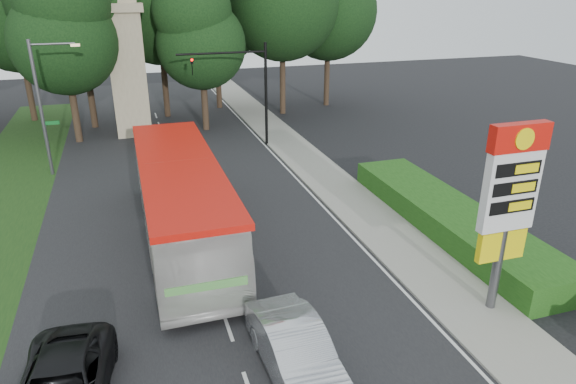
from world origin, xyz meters
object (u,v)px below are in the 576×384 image
object	(u,v)px
monument	(127,67)
transit_bus	(182,204)
gas_station_pylon	(510,195)
traffic_signal_mast	(247,81)
sedan_silver	(296,352)
streetlight_signs	(44,102)

from	to	relation	value
monument	transit_bus	bearing A→B (deg)	-85.90
gas_station_pylon	transit_bus	bearing A→B (deg)	138.90
traffic_signal_mast	sedan_silver	bearing A→B (deg)	-100.29
traffic_signal_mast	sedan_silver	size ratio (longest dim) A/B	1.44
streetlight_signs	monument	size ratio (longest dim) A/B	0.80
streetlight_signs	transit_bus	xyz separation A→B (m)	(6.38, -11.46, -2.54)
traffic_signal_mast	transit_bus	distance (m)	15.10
traffic_signal_mast	transit_bus	xyz separation A→B (m)	(-6.29, -13.45, -2.77)
transit_bus	sedan_silver	size ratio (longest dim) A/B	2.73
gas_station_pylon	monument	size ratio (longest dim) A/B	0.68
gas_station_pylon	monument	bearing A→B (deg)	111.80
streetlight_signs	sedan_silver	bearing A→B (deg)	-68.02
monument	gas_station_pylon	bearing A→B (deg)	-68.20
monument	sedan_silver	distance (m)	29.54
gas_station_pylon	streetlight_signs	distance (m)	25.74
monument	transit_bus	world-z (taller)	monument
streetlight_signs	transit_bus	size ratio (longest dim) A/B	0.59
streetlight_signs	sedan_silver	distance (m)	22.96
gas_station_pylon	transit_bus	distance (m)	13.26
traffic_signal_mast	streetlight_signs	bearing A→B (deg)	-171.08
gas_station_pylon	sedan_silver	distance (m)	8.57
traffic_signal_mast	gas_station_pylon	bearing A→B (deg)	-80.91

